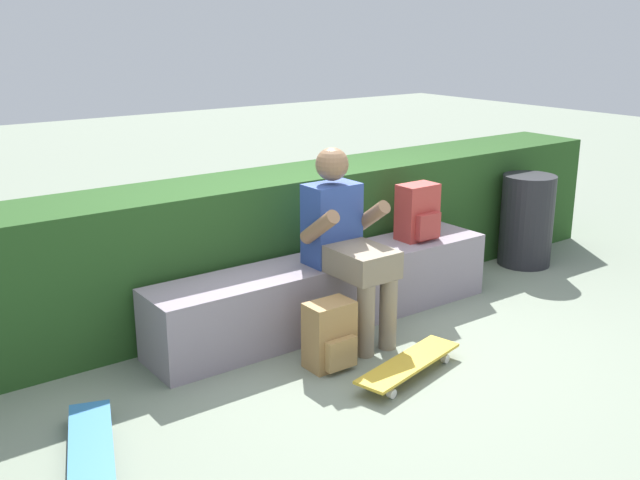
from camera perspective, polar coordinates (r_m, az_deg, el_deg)
The scene contains 9 objects.
ground_plane at distance 4.73m, azimuth 3.72°, elevation -7.99°, with size 24.00×24.00×0.00m, color gray.
bench_main at distance 4.94m, azimuth 0.68°, elevation -3.98°, with size 2.54×0.45×0.46m.
person_skater at distance 4.63m, azimuth 2.00°, elevation 0.14°, with size 0.49×0.62×1.21m.
skateboard_near_person at distance 4.33m, azimuth 6.87°, elevation -9.45°, with size 0.82×0.38×0.09m.
skateboard_beside_bench at distance 3.70m, azimuth -17.25°, elevation -14.92°, with size 0.45×0.82×0.09m.
backpack_on_bench at distance 5.30m, azimuth 7.57°, elevation 2.09°, with size 0.28×0.23×0.40m.
backpack_on_ground at distance 4.36m, azimuth 0.80°, elevation -7.41°, with size 0.28×0.23×0.40m.
hedge_row at distance 5.26m, azimuth -4.10°, elevation -0.02°, with size 6.33×0.63×0.93m.
trash_bin at distance 6.34m, azimuth 15.64°, elevation 1.47°, with size 0.43×0.43×0.76m.
Camera 1 is at (-2.79, -3.27, 1.97)m, focal length 41.51 mm.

